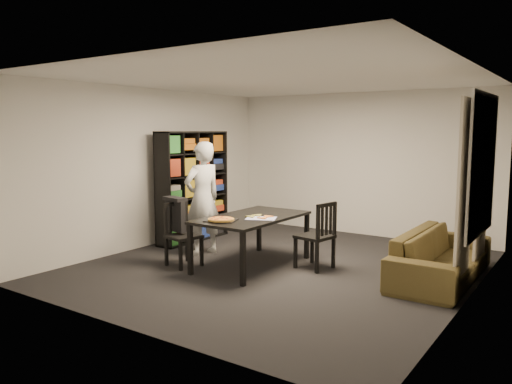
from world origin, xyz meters
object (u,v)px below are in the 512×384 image
Objects in this scene: dining_table at (252,221)px; chair_left at (180,230)px; bookshelf at (193,186)px; sofa at (441,256)px; chair_right at (320,231)px; pepperoni_pizza at (221,219)px; person at (203,199)px; baking_tray at (221,220)px.

dining_table is 1.93× the size of chair_left.
bookshelf reaches higher than sofa.
pepperoni_pizza is (-0.97, -0.96, 0.21)m from chair_right.
pepperoni_pizza is 0.16× the size of sofa.
dining_table is at bearing 79.32° from pepperoni_pizza.
chair_right is 0.54× the size of person.
baking_tray is at bearing -104.49° from dining_table.
chair_right is at bearing 111.55° from person.
person is at bearing 143.24° from baking_tray.
sofa is at bearing 28.77° from baking_tray.
pepperoni_pizza is at bearing -80.56° from chair_left.
person is 4.99× the size of pepperoni_pizza.
chair_right reaches higher than sofa.
pepperoni_pizza is (-0.11, -0.56, 0.09)m from dining_table.
person is 0.82× the size of sofa.
baking_tray is (0.75, -0.01, 0.21)m from chair_left.
chair_left is at bearing -54.96° from bookshelf.
sofa is at bearing 117.02° from chair_right.
person is (-1.03, 0.14, 0.22)m from dining_table.
chair_right reaches higher than dining_table.
chair_right is (1.75, 0.91, 0.03)m from chair_left.
bookshelf reaches higher than chair_right.
dining_table is 0.81× the size of sofa.
dining_table is 0.58m from pepperoni_pizza.
dining_table is at bearing -47.02° from chair_left.
sofa is (2.37, 0.85, -0.34)m from dining_table.
bookshelf reaches higher than chair_left.
chair_left is 0.76m from person.
bookshelf is 1.04m from person.
chair_left reaches higher than baking_tray.
bookshelf is at bearing 48.04° from chair_left.
dining_table is at bearing -55.30° from chair_right.
sofa is at bearing 0.54° from bookshelf.
sofa is (3.40, 0.71, -0.56)m from person.
pepperoni_pizza is at bearing -52.25° from baking_tray.
chair_left is 0.95× the size of chair_right.
bookshelf is 2.21m from pepperoni_pizza.
baking_tray is (-0.14, -0.52, 0.07)m from dining_table.
chair_left is (-0.89, -0.51, -0.14)m from dining_table.
bookshelf is 1.09× the size of person.
person is at bearing 142.60° from pepperoni_pizza.
bookshelf is at bearing 155.90° from dining_table.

